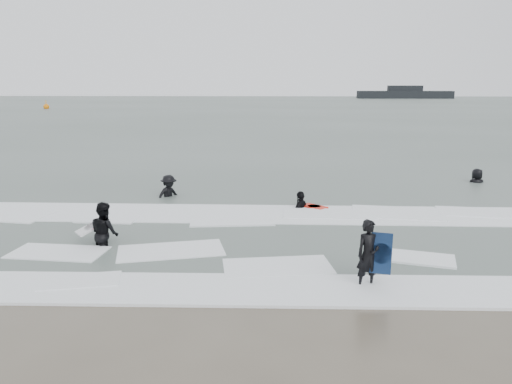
{
  "coord_description": "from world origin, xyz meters",
  "views": [
    {
      "loc": [
        0.69,
        -11.29,
        4.7
      ],
      "look_at": [
        0.0,
        5.0,
        1.1
      ],
      "focal_mm": 35.0,
      "sensor_mm": 36.0,
      "label": 1
    }
  ],
  "objects_px": {
    "surfer_wading": "(106,246)",
    "buoy": "(46,107)",
    "surfer_right_far": "(476,183)",
    "surfer_breaker": "(169,198)",
    "surfer_right_near": "(301,209)",
    "surfer_centre": "(367,287)",
    "vessel_horizon": "(405,94)"
  },
  "relations": [
    {
      "from": "surfer_breaker",
      "to": "surfer_right_far",
      "type": "xyz_separation_m",
      "value": [
        13.94,
        3.65,
        0.0
      ]
    },
    {
      "from": "surfer_breaker",
      "to": "vessel_horizon",
      "type": "xyz_separation_m",
      "value": [
        41.75,
        130.67,
        1.38
      ]
    },
    {
      "from": "surfer_breaker",
      "to": "surfer_right_far",
      "type": "bearing_deg",
      "value": -29.46
    },
    {
      "from": "surfer_right_far",
      "to": "surfer_centre",
      "type": "bearing_deg",
      "value": 54.22
    },
    {
      "from": "surfer_wading",
      "to": "surfer_breaker",
      "type": "xyz_separation_m",
      "value": [
        0.55,
        6.22,
        0.0
      ]
    },
    {
      "from": "surfer_wading",
      "to": "surfer_breaker",
      "type": "distance_m",
      "value": 6.24
    },
    {
      "from": "surfer_wading",
      "to": "surfer_right_far",
      "type": "relative_size",
      "value": 1.0
    },
    {
      "from": "surfer_centre",
      "to": "buoy",
      "type": "xyz_separation_m",
      "value": [
        -43.38,
        77.39,
        0.42
      ]
    },
    {
      "from": "surfer_wading",
      "to": "surfer_right_near",
      "type": "relative_size",
      "value": 1.01
    },
    {
      "from": "surfer_wading",
      "to": "buoy",
      "type": "relative_size",
      "value": 1.13
    },
    {
      "from": "surfer_centre",
      "to": "surfer_right_near",
      "type": "bearing_deg",
      "value": 80.28
    },
    {
      "from": "surfer_centre",
      "to": "surfer_right_near",
      "type": "distance_m",
      "value": 7.43
    },
    {
      "from": "surfer_breaker",
      "to": "vessel_horizon",
      "type": "relative_size",
      "value": 0.07
    },
    {
      "from": "surfer_right_near",
      "to": "surfer_right_far",
      "type": "distance_m",
      "value": 10.04
    },
    {
      "from": "surfer_centre",
      "to": "surfer_wading",
      "type": "relative_size",
      "value": 0.88
    },
    {
      "from": "surfer_wading",
      "to": "buoy",
      "type": "xyz_separation_m",
      "value": [
        -36.23,
        74.67,
        0.42
      ]
    },
    {
      "from": "surfer_breaker",
      "to": "surfer_right_near",
      "type": "bearing_deg",
      "value": -60.7
    },
    {
      "from": "surfer_right_far",
      "to": "buoy",
      "type": "relative_size",
      "value": 1.13
    },
    {
      "from": "surfer_wading",
      "to": "vessel_horizon",
      "type": "bearing_deg",
      "value": -62.85
    },
    {
      "from": "surfer_right_near",
      "to": "vessel_horizon",
      "type": "distance_m",
      "value": 137.18
    },
    {
      "from": "surfer_right_near",
      "to": "vessel_horizon",
      "type": "relative_size",
      "value": 0.07
    },
    {
      "from": "surfer_breaker",
      "to": "surfer_right_far",
      "type": "relative_size",
      "value": 0.98
    },
    {
      "from": "surfer_breaker",
      "to": "buoy",
      "type": "relative_size",
      "value": 1.1
    },
    {
      "from": "surfer_right_far",
      "to": "buoy",
      "type": "height_order",
      "value": "buoy"
    },
    {
      "from": "surfer_breaker",
      "to": "buoy",
      "type": "xyz_separation_m",
      "value": [
        -36.78,
        68.46,
        0.42
      ]
    },
    {
      "from": "surfer_breaker",
      "to": "buoy",
      "type": "distance_m",
      "value": 77.71
    },
    {
      "from": "surfer_breaker",
      "to": "surfer_right_near",
      "type": "xyz_separation_m",
      "value": [
        5.38,
        -1.6,
        0.0
      ]
    },
    {
      "from": "surfer_right_near",
      "to": "surfer_centre",
      "type": "bearing_deg",
      "value": 38.73
    },
    {
      "from": "surfer_breaker",
      "to": "surfer_centre",
      "type": "bearing_deg",
      "value": -97.67
    },
    {
      "from": "surfer_centre",
      "to": "surfer_wading",
      "type": "xyz_separation_m",
      "value": [
        -7.15,
        2.72,
        0.0
      ]
    },
    {
      "from": "surfer_right_near",
      "to": "surfer_right_far",
      "type": "bearing_deg",
      "value": 150.8
    },
    {
      "from": "surfer_centre",
      "to": "surfer_breaker",
      "type": "distance_m",
      "value": 11.11
    }
  ]
}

